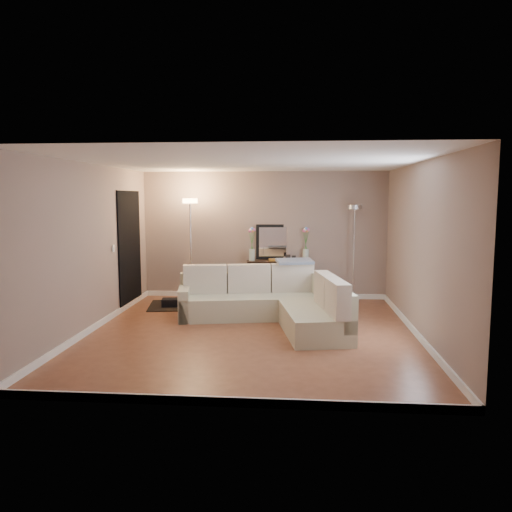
# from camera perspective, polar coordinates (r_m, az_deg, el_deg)

# --- Properties ---
(floor) EXTENTS (5.00, 5.50, 0.01)m
(floor) POSITION_cam_1_polar(r_m,az_deg,el_deg) (7.79, -0.50, -8.80)
(floor) COLOR brown
(floor) RESTS_ON ground
(ceiling) EXTENTS (5.00, 5.50, 0.01)m
(ceiling) POSITION_cam_1_polar(r_m,az_deg,el_deg) (7.52, -0.52, 10.73)
(ceiling) COLOR white
(ceiling) RESTS_ON ground
(wall_back) EXTENTS (5.00, 0.02, 2.60)m
(wall_back) POSITION_cam_1_polar(r_m,az_deg,el_deg) (10.29, 0.91, 2.39)
(wall_back) COLOR gray
(wall_back) RESTS_ON ground
(wall_front) EXTENTS (5.00, 0.02, 2.60)m
(wall_front) POSITION_cam_1_polar(r_m,az_deg,el_deg) (4.83, -3.54, -2.62)
(wall_front) COLOR gray
(wall_front) RESTS_ON ground
(wall_left) EXTENTS (0.02, 5.50, 2.60)m
(wall_left) POSITION_cam_1_polar(r_m,az_deg,el_deg) (8.17, -18.32, 0.91)
(wall_left) COLOR gray
(wall_left) RESTS_ON ground
(wall_right) EXTENTS (0.02, 5.50, 2.60)m
(wall_right) POSITION_cam_1_polar(r_m,az_deg,el_deg) (7.73, 18.35, 0.59)
(wall_right) COLOR gray
(wall_right) RESTS_ON ground
(baseboard_back) EXTENTS (5.00, 0.03, 0.10)m
(baseboard_back) POSITION_cam_1_polar(r_m,az_deg,el_deg) (10.43, 0.89, -4.48)
(baseboard_back) COLOR white
(baseboard_back) RESTS_ON ground
(baseboard_front) EXTENTS (5.00, 0.03, 0.10)m
(baseboard_front) POSITION_cam_1_polar(r_m,az_deg,el_deg) (5.20, -3.39, -16.28)
(baseboard_front) COLOR white
(baseboard_front) RESTS_ON ground
(baseboard_left) EXTENTS (0.03, 5.50, 0.10)m
(baseboard_left) POSITION_cam_1_polar(r_m,az_deg,el_deg) (8.37, -17.85, -7.63)
(baseboard_left) COLOR white
(baseboard_left) RESTS_ON ground
(baseboard_right) EXTENTS (0.03, 5.50, 0.10)m
(baseboard_right) POSITION_cam_1_polar(r_m,az_deg,el_deg) (7.95, 17.84, -8.40)
(baseboard_right) COLOR white
(baseboard_right) RESTS_ON ground
(doorway) EXTENTS (0.02, 1.20, 2.20)m
(doorway) POSITION_cam_1_polar(r_m,az_deg,el_deg) (9.76, -14.22, 0.77)
(doorway) COLOR black
(doorway) RESTS_ON ground
(switch_plate) EXTENTS (0.02, 0.08, 0.12)m
(switch_plate) POSITION_cam_1_polar(r_m,az_deg,el_deg) (8.95, -16.00, 0.83)
(switch_plate) COLOR white
(switch_plate) RESTS_ON ground
(sectional_sofa) EXTENTS (2.94, 2.55, 0.90)m
(sectional_sofa) POSITION_cam_1_polar(r_m,az_deg,el_deg) (8.40, 2.13, -5.30)
(sectional_sofa) COLOR beige
(sectional_sofa) RESTS_ON floor
(throw_blanket) EXTENTS (0.71, 0.51, 0.09)m
(throw_blanket) POSITION_cam_1_polar(r_m,az_deg,el_deg) (8.97, 4.44, -0.60)
(throw_blanket) COLOR gray
(throw_blanket) RESTS_ON sectional_sofa
(console_table) EXTENTS (1.33, 0.50, 0.80)m
(console_table) POSITION_cam_1_polar(r_m,az_deg,el_deg) (10.20, 2.16, -2.47)
(console_table) COLOR black
(console_table) RESTS_ON floor
(leaning_mirror) EXTENTS (0.91, 0.15, 0.72)m
(leaning_mirror) POSITION_cam_1_polar(r_m,az_deg,el_deg) (10.28, 2.57, 1.63)
(leaning_mirror) COLOR black
(leaning_mirror) RESTS_ON console_table
(table_decor) EXTENTS (0.55, 0.14, 0.13)m
(table_decor) POSITION_cam_1_polar(r_m,az_deg,el_deg) (10.11, 2.63, -0.36)
(table_decor) COLOR #C07921
(table_decor) RESTS_ON console_table
(flower_vase_left) EXTENTS (0.15, 0.13, 0.68)m
(flower_vase_left) POSITION_cam_1_polar(r_m,az_deg,el_deg) (10.09, -0.47, 1.10)
(flower_vase_left) COLOR silver
(flower_vase_left) RESTS_ON console_table
(flower_vase_right) EXTENTS (0.15, 0.13, 0.68)m
(flower_vase_right) POSITION_cam_1_polar(r_m,az_deg,el_deg) (10.18, 5.71, 1.11)
(flower_vase_right) COLOR silver
(flower_vase_right) RESTS_ON console_table
(floor_lamp_lit) EXTENTS (0.33, 0.33, 2.05)m
(floor_lamp_lit) POSITION_cam_1_polar(r_m,az_deg,el_deg) (9.94, -7.50, 3.05)
(floor_lamp_lit) COLOR silver
(floor_lamp_lit) RESTS_ON floor
(floor_lamp_unlit) EXTENTS (0.30, 0.30, 1.93)m
(floor_lamp_unlit) POSITION_cam_1_polar(r_m,az_deg,el_deg) (9.98, 11.17, 2.50)
(floor_lamp_unlit) COLOR silver
(floor_lamp_unlit) RESTS_ON floor
(charcoal_rug) EXTENTS (1.48, 1.21, 0.02)m
(charcoal_rug) POSITION_cam_1_polar(r_m,az_deg,el_deg) (9.76, -8.14, -5.58)
(charcoal_rug) COLOR black
(charcoal_rug) RESTS_ON floor
(black_bag) EXTENTS (0.42, 0.33, 0.25)m
(black_bag) POSITION_cam_1_polar(r_m,az_deg,el_deg) (9.68, -9.56, -5.54)
(black_bag) COLOR black
(black_bag) RESTS_ON charcoal_rug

